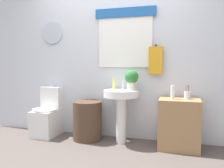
# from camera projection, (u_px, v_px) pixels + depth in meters

# --- Properties ---
(ground_plane) EXTENTS (8.00, 8.00, 0.00)m
(ground_plane) POSITION_uv_depth(u_px,v_px,m) (86.00, 165.00, 2.67)
(ground_plane) COLOR #564C47
(back_wall) EXTENTS (4.40, 0.18, 2.60)m
(back_wall) POSITION_uv_depth(u_px,v_px,m) (114.00, 54.00, 3.66)
(back_wall) COLOR silver
(back_wall) RESTS_ON ground_plane
(toilet) EXTENTS (0.38, 0.51, 0.79)m
(toilet) POSITION_uv_depth(u_px,v_px,m) (48.00, 117.00, 3.79)
(toilet) COLOR white
(toilet) RESTS_ON ground_plane
(laundry_hamper) EXTENTS (0.44, 0.44, 0.59)m
(laundry_hamper) POSITION_uv_depth(u_px,v_px,m) (87.00, 120.00, 3.55)
(laundry_hamper) COLOR #4C3828
(laundry_hamper) RESTS_ON ground_plane
(pedestal_sink) EXTENTS (0.51, 0.51, 0.78)m
(pedestal_sink) POSITION_uv_depth(u_px,v_px,m) (121.00, 103.00, 3.38)
(pedestal_sink) COLOR white
(pedestal_sink) RESTS_ON ground_plane
(faucet) EXTENTS (0.03, 0.03, 0.10)m
(faucet) POSITION_uv_depth(u_px,v_px,m) (123.00, 86.00, 3.47)
(faucet) COLOR silver
(faucet) RESTS_ON pedestal_sink
(wooden_cabinet) EXTENTS (0.54, 0.44, 0.68)m
(wooden_cabinet) POSITION_uv_depth(u_px,v_px,m) (179.00, 124.00, 3.17)
(wooden_cabinet) COLOR #9E754C
(wooden_cabinet) RESTS_ON ground_plane
(soap_bottle) EXTENTS (0.05, 0.05, 0.16)m
(soap_bottle) POSITION_uv_depth(u_px,v_px,m) (114.00, 84.00, 3.44)
(soap_bottle) COLOR #DBD166
(soap_bottle) RESTS_ON pedestal_sink
(potted_plant) EXTENTS (0.20, 0.20, 0.29)m
(potted_plant) POSITION_uv_depth(u_px,v_px,m) (132.00, 79.00, 3.37)
(potted_plant) COLOR beige
(potted_plant) RESTS_ON pedestal_sink
(lotion_bottle) EXTENTS (0.05, 0.05, 0.19)m
(lotion_bottle) POSITION_uv_depth(u_px,v_px,m) (173.00, 92.00, 3.12)
(lotion_bottle) COLOR white
(lotion_bottle) RESTS_ON wooden_cabinet
(toothbrush_cup) EXTENTS (0.08, 0.08, 0.19)m
(toothbrush_cup) POSITION_uv_depth(u_px,v_px,m) (187.00, 95.00, 3.13)
(toothbrush_cup) COLOR silver
(toothbrush_cup) RESTS_ON wooden_cabinet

